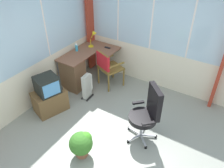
{
  "coord_description": "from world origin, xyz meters",
  "views": [
    {
      "loc": [
        -2.26,
        -1.35,
        3.24
      ],
      "look_at": [
        0.63,
        0.46,
        0.83
      ],
      "focal_mm": 36.18,
      "sensor_mm": 36.0,
      "label": 1
    }
  ],
  "objects_px": {
    "spray_bottle": "(76,47)",
    "potted_plant": "(82,143)",
    "desk": "(75,71)",
    "tv_on_stand": "(49,96)",
    "desk_lamp": "(94,36)",
    "wooden_armchair": "(107,65)",
    "office_chair": "(148,111)",
    "tv_remote": "(107,48)",
    "space_heater": "(87,86)"
  },
  "relations": [
    {
      "from": "office_chair",
      "to": "tv_remote",
      "type": "bearing_deg",
      "value": 51.02
    },
    {
      "from": "desk",
      "to": "space_heater",
      "type": "xyz_separation_m",
      "value": [
        -0.19,
        -0.5,
        -0.12
      ]
    },
    {
      "from": "desk_lamp",
      "to": "wooden_armchair",
      "type": "xyz_separation_m",
      "value": [
        -0.36,
        -0.6,
        -0.44
      ]
    },
    {
      "from": "desk_lamp",
      "to": "tv_remote",
      "type": "relative_size",
      "value": 2.6
    },
    {
      "from": "desk",
      "to": "tv_on_stand",
      "type": "distance_m",
      "value": 0.97
    },
    {
      "from": "wooden_armchair",
      "to": "desk",
      "type": "bearing_deg",
      "value": 122.01
    },
    {
      "from": "desk_lamp",
      "to": "potted_plant",
      "type": "relative_size",
      "value": 0.81
    },
    {
      "from": "office_chair",
      "to": "space_heater",
      "type": "relative_size",
      "value": 1.83
    },
    {
      "from": "office_chair",
      "to": "tv_on_stand",
      "type": "relative_size",
      "value": 1.32
    },
    {
      "from": "tv_remote",
      "to": "desk_lamp",
      "type": "bearing_deg",
      "value": 100.6
    },
    {
      "from": "spray_bottle",
      "to": "office_chair",
      "type": "height_order",
      "value": "office_chair"
    },
    {
      "from": "desk_lamp",
      "to": "tv_on_stand",
      "type": "bearing_deg",
      "value": -177.54
    },
    {
      "from": "wooden_armchair",
      "to": "office_chair",
      "type": "bearing_deg",
      "value": -123.3
    },
    {
      "from": "desk",
      "to": "spray_bottle",
      "type": "relative_size",
      "value": 6.33
    },
    {
      "from": "desk",
      "to": "potted_plant",
      "type": "height_order",
      "value": "desk"
    },
    {
      "from": "tv_on_stand",
      "to": "desk",
      "type": "bearing_deg",
      "value": 6.79
    },
    {
      "from": "spray_bottle",
      "to": "office_chair",
      "type": "xyz_separation_m",
      "value": [
        -0.89,
        -2.28,
        -0.27
      ]
    },
    {
      "from": "tv_remote",
      "to": "spray_bottle",
      "type": "distance_m",
      "value": 0.75
    },
    {
      "from": "spray_bottle",
      "to": "desk",
      "type": "bearing_deg",
      "value": -153.44
    },
    {
      "from": "spray_bottle",
      "to": "space_heater",
      "type": "height_order",
      "value": "spray_bottle"
    },
    {
      "from": "wooden_armchair",
      "to": "potted_plant",
      "type": "height_order",
      "value": "wooden_armchair"
    },
    {
      "from": "desk",
      "to": "tv_on_stand",
      "type": "height_order",
      "value": "tv_on_stand"
    },
    {
      "from": "spray_bottle",
      "to": "wooden_armchair",
      "type": "height_order",
      "value": "spray_bottle"
    },
    {
      "from": "wooden_armchair",
      "to": "potted_plant",
      "type": "xyz_separation_m",
      "value": [
        -1.93,
        -0.76,
        -0.31
      ]
    },
    {
      "from": "office_chair",
      "to": "space_heater",
      "type": "xyz_separation_m",
      "value": [
        0.38,
        1.62,
        -0.31
      ]
    },
    {
      "from": "wooden_armchair",
      "to": "tv_on_stand",
      "type": "xyz_separation_m",
      "value": [
        -1.36,
        0.52,
        -0.22
      ]
    },
    {
      "from": "spray_bottle",
      "to": "office_chair",
      "type": "relative_size",
      "value": 0.2
    },
    {
      "from": "spray_bottle",
      "to": "office_chair",
      "type": "distance_m",
      "value": 2.47
    },
    {
      "from": "space_heater",
      "to": "desk",
      "type": "bearing_deg",
      "value": 69.02
    },
    {
      "from": "office_chair",
      "to": "potted_plant",
      "type": "xyz_separation_m",
      "value": [
        -0.95,
        0.73,
        -0.33
      ]
    },
    {
      "from": "wooden_armchair",
      "to": "spray_bottle",
      "type": "bearing_deg",
      "value": 95.78
    },
    {
      "from": "spray_bottle",
      "to": "tv_on_stand",
      "type": "height_order",
      "value": "spray_bottle"
    },
    {
      "from": "wooden_armchair",
      "to": "space_heater",
      "type": "relative_size",
      "value": 1.55
    },
    {
      "from": "spray_bottle",
      "to": "potted_plant",
      "type": "relative_size",
      "value": 0.45
    },
    {
      "from": "desk_lamp",
      "to": "potted_plant",
      "type": "bearing_deg",
      "value": -149.45
    },
    {
      "from": "spray_bottle",
      "to": "wooden_armchair",
      "type": "xyz_separation_m",
      "value": [
        0.08,
        -0.8,
        -0.29
      ]
    },
    {
      "from": "tv_remote",
      "to": "wooden_armchair",
      "type": "height_order",
      "value": "wooden_armchair"
    },
    {
      "from": "office_chair",
      "to": "potted_plant",
      "type": "distance_m",
      "value": 1.24
    },
    {
      "from": "tv_remote",
      "to": "spray_bottle",
      "type": "relative_size",
      "value": 0.69
    },
    {
      "from": "spray_bottle",
      "to": "office_chair",
      "type": "bearing_deg",
      "value": -111.41
    },
    {
      "from": "tv_remote",
      "to": "space_heater",
      "type": "relative_size",
      "value": 0.25
    },
    {
      "from": "spray_bottle",
      "to": "space_heater",
      "type": "bearing_deg",
      "value": -127.63
    },
    {
      "from": "desk_lamp",
      "to": "space_heater",
      "type": "relative_size",
      "value": 0.66
    },
    {
      "from": "tv_remote",
      "to": "wooden_armchair",
      "type": "distance_m",
      "value": 0.54
    },
    {
      "from": "wooden_armchair",
      "to": "office_chair",
      "type": "relative_size",
      "value": 0.84
    },
    {
      "from": "desk",
      "to": "spray_bottle",
      "type": "bearing_deg",
      "value": 26.56
    },
    {
      "from": "space_heater",
      "to": "potted_plant",
      "type": "xyz_separation_m",
      "value": [
        -1.34,
        -0.89,
        -0.02
      ]
    },
    {
      "from": "office_chair",
      "to": "tv_on_stand",
      "type": "height_order",
      "value": "office_chair"
    },
    {
      "from": "tv_remote",
      "to": "tv_on_stand",
      "type": "distance_m",
      "value": 1.86
    },
    {
      "from": "tv_remote",
      "to": "spray_bottle",
      "type": "bearing_deg",
      "value": 132.59
    }
  ]
}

